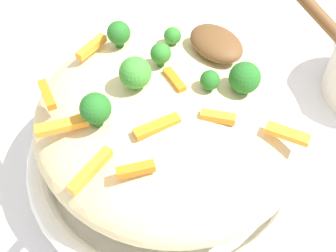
{
  "coord_description": "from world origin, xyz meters",
  "views": [
    {
      "loc": [
        -0.21,
        0.16,
        0.41
      ],
      "look_at": [
        0.0,
        0.0,
        0.08
      ],
      "focal_mm": 47.6,
      "sensor_mm": 36.0,
      "label": 1
    }
  ],
  "objects": [
    {
      "name": "serving_spoon",
      "position": [
        0.02,
        -0.09,
        0.16
      ],
      "size": [
        0.17,
        0.12,
        0.09
      ],
      "color": "brown",
      "rests_on": "pasta_mound"
    },
    {
      "name": "carrot_piece_3",
      "position": [
        -0.05,
        0.07,
        0.13
      ],
      "size": [
        0.02,
        0.03,
        0.01
      ],
      "primitive_type": "cube",
      "rotation": [
        0.0,
        0.0,
        1.17
      ],
      "color": "orange",
      "rests_on": "pasta_mound"
    },
    {
      "name": "serving_bowl",
      "position": [
        0.0,
        0.0,
        0.03
      ],
      "size": [
        0.28,
        0.28,
        0.05
      ],
      "color": "white",
      "rests_on": "ground_plane"
    },
    {
      "name": "carrot_piece_2",
      "position": [
        -0.05,
        -0.01,
        0.14
      ],
      "size": [
        0.03,
        0.02,
        0.01
      ],
      "primitive_type": "cube",
      "rotation": [
        0.0,
        0.0,
        3.85
      ],
      "color": "orange",
      "rests_on": "pasta_mound"
    },
    {
      "name": "broccoli_floret_5",
      "position": [
        0.04,
        -0.04,
        0.14
      ],
      "size": [
        0.02,
        0.02,
        0.02
      ],
      "color": "#296820",
      "rests_on": "pasta_mound"
    },
    {
      "name": "carrot_piece_1",
      "position": [
        0.09,
        0.02,
        0.13
      ],
      "size": [
        0.02,
        0.04,
        0.01
      ],
      "primitive_type": "cube",
      "rotation": [
        0.0,
        0.0,
        1.87
      ],
      "color": "orange",
      "rests_on": "pasta_mound"
    },
    {
      "name": "broccoli_floret_6",
      "position": [
        0.01,
        0.07,
        0.15
      ],
      "size": [
        0.02,
        0.02,
        0.03
      ],
      "color": "#205B1C",
      "rests_on": "pasta_mound"
    },
    {
      "name": "carrot_piece_5",
      "position": [
        0.02,
        0.09,
        0.13
      ],
      "size": [
        0.02,
        0.04,
        0.01
      ],
      "primitive_type": "cube",
      "rotation": [
        0.0,
        0.0,
        4.36
      ],
      "color": "orange",
      "rests_on": "pasta_mound"
    },
    {
      "name": "carrot_piece_6",
      "position": [
        -0.03,
        0.1,
        0.13
      ],
      "size": [
        0.02,
        0.04,
        0.01
      ],
      "primitive_type": "cube",
      "rotation": [
        0.0,
        0.0,
        5.03
      ],
      "color": "orange",
      "rests_on": "pasta_mound"
    },
    {
      "name": "carrot_piece_8",
      "position": [
        -0.1,
        -0.04,
        0.13
      ],
      "size": [
        0.04,
        0.02,
        0.01
      ],
      "primitive_type": "cube",
      "rotation": [
        0.0,
        0.0,
        0.48
      ],
      "color": "orange",
      "rests_on": "pasta_mound"
    },
    {
      "name": "broccoli_floret_4",
      "position": [
        -0.04,
        -0.05,
        0.15
      ],
      "size": [
        0.03,
        0.03,
        0.03
      ],
      "color": "#205B1C",
      "rests_on": "pasta_mound"
    },
    {
      "name": "broccoli_floret_1",
      "position": [
        0.07,
        -0.0,
        0.15
      ],
      "size": [
        0.02,
        0.02,
        0.03
      ],
      "color": "#205B1C",
      "rests_on": "pasta_mound"
    },
    {
      "name": "carrot_piece_0",
      "position": [
        -0.0,
        -0.01,
        0.14
      ],
      "size": [
        0.03,
        0.01,
        0.01
      ],
      "primitive_type": "cube",
      "rotation": [
        0.0,
        0.0,
        2.99
      ],
      "color": "orange",
      "rests_on": "pasta_mound"
    },
    {
      "name": "broccoli_floret_2",
      "position": [
        0.02,
        0.02,
        0.15
      ],
      "size": [
        0.03,
        0.03,
        0.03
      ],
      "color": "#377928",
      "rests_on": "pasta_mound"
    },
    {
      "name": "pasta_mound",
      "position": [
        0.0,
        0.0,
        0.09
      ],
      "size": [
        0.26,
        0.24,
        0.09
      ],
      "primitive_type": "ellipsoid",
      "color": "beige",
      "rests_on": "serving_bowl"
    },
    {
      "name": "broccoli_floret_0",
      "position": [
        0.02,
        -0.01,
        0.15
      ],
      "size": [
        0.02,
        0.02,
        0.02
      ],
      "color": "#296820",
      "rests_on": "pasta_mound"
    },
    {
      "name": "ground_plane",
      "position": [
        0.0,
        0.0,
        0.0
      ],
      "size": [
        2.4,
        2.4,
        0.0
      ],
      "primitive_type": "plane",
      "color": "silver"
    },
    {
      "name": "carrot_piece_7",
      "position": [
        -0.03,
        0.03,
        0.14
      ],
      "size": [
        0.02,
        0.04,
        0.01
      ],
      "primitive_type": "cube",
      "rotation": [
        0.0,
        0.0,
        1.4
      ],
      "color": "orange",
      "rests_on": "pasta_mound"
    },
    {
      "name": "broccoli_floret_3",
      "position": [
        -0.02,
        -0.03,
        0.15
      ],
      "size": [
        0.02,
        0.02,
        0.02
      ],
      "color": "#205B1C",
      "rests_on": "pasta_mound"
    },
    {
      "name": "carrot_piece_4",
      "position": [
        0.06,
        0.08,
        0.13
      ],
      "size": [
        0.03,
        0.01,
        0.01
      ],
      "primitive_type": "cube",
      "rotation": [
        0.0,
        0.0,
        2.93
      ],
      "color": "orange",
      "rests_on": "pasta_mound"
    }
  ]
}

